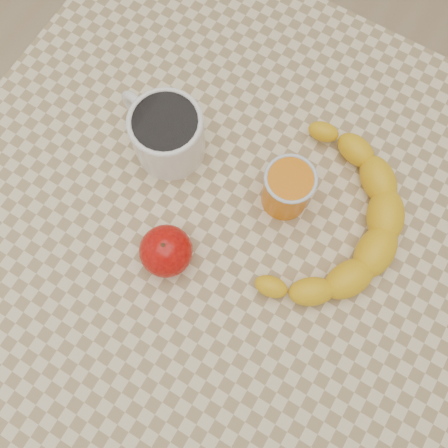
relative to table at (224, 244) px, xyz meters
The scene contains 6 objects.
ground 0.66m from the table, ahead, with size 3.00×3.00×0.00m, color tan.
table is the anchor object (origin of this frame).
coffee_mug 0.19m from the table, 153.71° to the left, with size 0.15×0.12×0.08m.
orange_juice_glass 0.16m from the table, 57.87° to the left, with size 0.07×0.07×0.08m.
apple 0.14m from the table, 121.08° to the right, with size 0.07×0.07×0.06m.
banana 0.18m from the table, 32.03° to the left, with size 0.22×0.31×0.05m, color yellow, non-canonical shape.
Camera 1 is at (0.10, -0.16, 1.39)m, focal length 40.00 mm.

